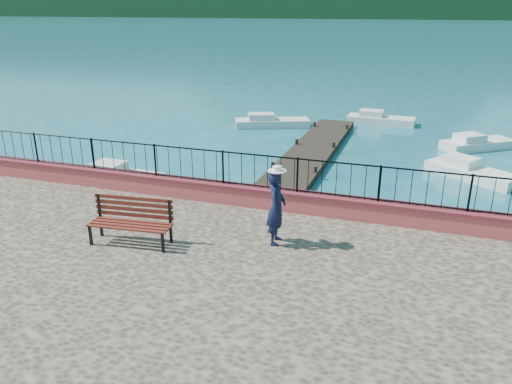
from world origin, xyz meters
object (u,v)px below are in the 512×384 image
Objects in this scene: park_bench at (131,231)px; boat_4 at (381,117)px; person at (276,208)px; boat_1 at (472,169)px; boat_0 at (120,173)px; boat_3 at (272,120)px; boat_2 at (478,141)px.

boat_4 is at bearing 72.78° from park_bench.
person reaches higher than boat_1.
boat_4 is (8.79, 14.13, 0.00)m from boat_0.
person is 19.73m from boat_4.
boat_1 is at bearing -53.83° from boat_3.
person is 0.54× the size of boat_0.
park_bench is 1.13× the size of person.
person reaches higher than boat_3.
park_bench is 19.00m from boat_2.
boat_0 is at bearing 50.12° from person.
boat_2 is 11.07m from boat_3.
boat_4 is (-5.06, 4.13, 0.00)m from boat_2.
person is at bearing -90.21° from boat_4.
boat_0 is 14.24m from boat_1.
boat_1 is at bearing -133.10° from boat_2.
park_bench is 14.54m from boat_1.
boat_3 is at bearing -153.11° from boat_4.
boat_2 is at bearing 55.14° from park_bench.
boat_4 is at bearing 150.66° from boat_1.
boat_2 is (5.76, 15.51, -1.71)m from person.
boat_0 is 0.93× the size of boat_1.
boat_4 is (4.00, 20.79, -1.13)m from park_bench.
boat_3 is at bearing 136.31° from boat_2.
boat_0 is (-8.09, 5.51, -1.71)m from person.
person is 0.50× the size of boat_1.
boat_2 is at bearing -37.36° from boat_4.
boat_0 is 11.72m from boat_3.
boat_0 is 17.09m from boat_2.
boat_1 is at bearing -31.79° from person.
park_bench is at bearing -106.69° from boat_3.
park_bench is at bearing -99.06° from boat_4.
person is at bearing -147.02° from boat_2.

